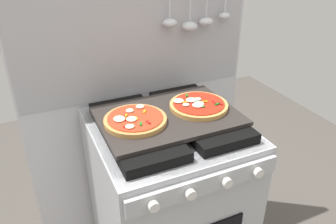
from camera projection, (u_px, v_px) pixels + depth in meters
name	position (u px, v px, depth m)	size (l,w,h in m)	color
kitchen_backsplash	(141.00, 107.00, 1.66)	(1.10, 0.09, 1.55)	silver
stove	(168.00, 203.00, 1.55)	(0.60, 0.64, 0.90)	#B7BABF
baking_tray	(168.00, 116.00, 1.33)	(0.54, 0.38, 0.02)	#2D2826
pizza_left	(135.00, 120.00, 1.27)	(0.24, 0.24, 0.03)	#C18947
pizza_right	(198.00, 105.00, 1.37)	(0.24, 0.24, 0.03)	tan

